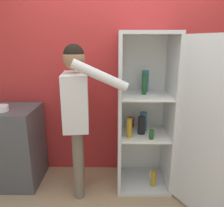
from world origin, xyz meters
TOP-DOWN VIEW (x-y plane):
  - wall_back at (0.00, 0.98)m, footprint 7.00×0.06m
  - refrigerator at (0.41, 0.57)m, footprint 0.95×1.09m
  - person at (-0.43, 0.45)m, footprint 0.68×0.58m
  - counter at (-1.33, 0.65)m, footprint 0.77×0.56m
  - bowl at (-1.29, 0.55)m, footprint 0.17×0.17m

SIDE VIEW (x-z plane):
  - counter at x=-1.33m, z-range 0.00..0.94m
  - refrigerator at x=0.41m, z-range 0.00..1.77m
  - bowl at x=-1.29m, z-range 0.94..1.00m
  - person at x=-0.43m, z-range 0.22..1.87m
  - wall_back at x=0.00m, z-range 0.00..2.55m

